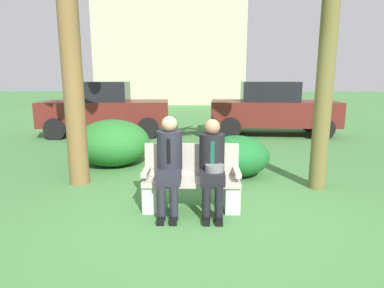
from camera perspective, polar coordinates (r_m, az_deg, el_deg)
name	(u,v)px	position (r m, az deg, el deg)	size (l,w,h in m)	color
ground_plane	(203,217)	(4.39, 2.00, -12.67)	(80.00, 80.00, 0.00)	#41773B
park_bench	(191,181)	(4.52, -0.09, -6.58)	(1.31, 0.44, 0.90)	#B7AD9E
seated_man_left	(169,160)	(4.33, -4.03, -2.80)	(0.34, 0.72, 1.30)	#23232D
seated_man_right	(212,162)	(4.32, 3.57, -3.16)	(0.34, 0.72, 1.27)	black
shrub_near_bench	(113,143)	(6.94, -13.76, 0.23)	(1.53, 1.40, 0.96)	#256D28
shrub_mid_lawn	(237,156)	(6.09, 7.85, -2.08)	(1.20, 1.10, 0.75)	#1B6228
parked_car_near	(105,109)	(10.70, -15.00, 6.00)	(4.02, 1.97, 1.68)	#591E19
parked_car_far	(272,109)	(10.68, 13.86, 6.04)	(3.99, 1.90, 1.68)	#591E19
building_backdrop	(172,34)	(25.13, -3.47, 18.74)	(10.53, 6.59, 9.86)	#B0BE8E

